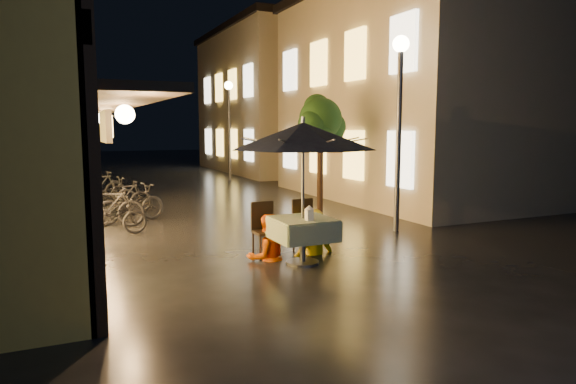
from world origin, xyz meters
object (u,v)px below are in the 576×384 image
patio_umbrella (303,136)px  table_lantern (309,212)px  streetlamp_near (400,98)px  cafe_table (303,229)px  person_orange (267,215)px  bicycle_0 (110,218)px  person_yellow (313,210)px

patio_umbrella → table_lantern: (-0.00, -0.24, -1.23)m
streetlamp_near → cafe_table: 4.20m
streetlamp_near → cafe_table: streetlamp_near is taller
table_lantern → person_orange: bearing=118.8°
table_lantern → bicycle_0: table_lantern is taller
person_orange → bicycle_0: (-2.31, 3.09, -0.37)m
person_orange → bicycle_0: 3.88m
patio_umbrella → table_lantern: size_ratio=9.84×
cafe_table → table_lantern: size_ratio=3.96×
streetlamp_near → person_orange: size_ratio=2.75×
person_yellow → bicycle_0: size_ratio=1.05×
table_lantern → bicycle_0: 4.78m
person_orange → person_yellow: (0.91, 0.02, 0.02)m
streetlamp_near → person_yellow: size_ratio=2.67×
person_yellow → bicycle_0: person_yellow is taller
streetlamp_near → bicycle_0: streetlamp_near is taller
cafe_table → bicycle_0: (-2.74, 3.63, -0.19)m
patio_umbrella → person_orange: (-0.43, 0.54, -1.38)m
patio_umbrella → bicycle_0: patio_umbrella is taller
bicycle_0 → patio_umbrella: bearing=-148.6°
cafe_table → bicycle_0: bearing=127.0°
patio_umbrella → bicycle_0: bearing=127.0°
person_orange → patio_umbrella: bearing=123.5°
streetlamp_near → patio_umbrella: streetlamp_near is taller
person_orange → person_yellow: bearing=176.4°
streetlamp_near → bicycle_0: bearing=161.0°
cafe_table → person_orange: person_orange is taller
streetlamp_near → person_orange: bearing=-163.0°
streetlamp_near → person_orange: (-3.53, -1.08, -2.15)m
cafe_table → bicycle_0: 4.56m
table_lantern → bicycle_0: bearing=125.3°
streetlamp_near → table_lantern: (-3.10, -1.87, -2.00)m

